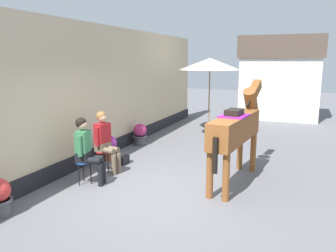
% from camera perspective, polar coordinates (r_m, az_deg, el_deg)
% --- Properties ---
extents(ground_plane, '(40.00, 40.00, 0.00)m').
position_cam_1_polar(ground_plane, '(9.49, 6.32, -4.46)').
color(ground_plane, slate).
extents(pub_facade_wall, '(0.34, 14.00, 3.40)m').
position_cam_1_polar(pub_facade_wall, '(8.90, -12.24, 4.42)').
color(pub_facade_wall, '#CCB793').
rests_on(pub_facade_wall, ground_plane).
extents(distant_cottage, '(3.40, 2.60, 3.50)m').
position_cam_1_polar(distant_cottage, '(15.78, 18.32, 7.87)').
color(distant_cottage, silver).
rests_on(distant_cottage, ground_plane).
extents(seated_visitor_near, '(0.61, 0.48, 1.39)m').
position_cam_1_polar(seated_visitor_near, '(7.13, -13.53, -3.49)').
color(seated_visitor_near, '#194C99').
rests_on(seated_visitor_near, ground_plane).
extents(seated_visitor_far, '(0.61, 0.48, 1.39)m').
position_cam_1_polar(seated_visitor_far, '(7.83, -10.53, -2.07)').
color(seated_visitor_far, red).
rests_on(seated_visitor_far, ground_plane).
extents(saddled_horse_center, '(0.67, 2.99, 2.06)m').
position_cam_1_polar(saddled_horse_center, '(7.14, 11.45, -0.24)').
color(saddled_horse_center, brown).
rests_on(saddled_horse_center, ground_plane).
extents(flower_planter_inner_far, '(0.43, 0.43, 0.64)m').
position_cam_1_polar(flower_planter_inner_far, '(8.83, -9.84, -3.49)').
color(flower_planter_inner_far, '#A85638').
rests_on(flower_planter_inner_far, ground_plane).
extents(flower_planter_farthest, '(0.43, 0.43, 0.64)m').
position_cam_1_polar(flower_planter_farthest, '(10.28, -4.70, -1.30)').
color(flower_planter_farthest, '#4C4C51').
rests_on(flower_planter_farthest, ground_plane).
extents(cafe_parasol, '(2.10, 2.10, 2.58)m').
position_cam_1_polar(cafe_parasol, '(11.90, 7.03, 10.18)').
color(cafe_parasol, black).
rests_on(cafe_parasol, ground_plane).
extents(satchel_bag, '(0.12, 0.28, 0.20)m').
position_cam_1_polar(satchel_bag, '(8.47, -7.23, -5.70)').
color(satchel_bag, black).
rests_on(satchel_bag, ground_plane).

